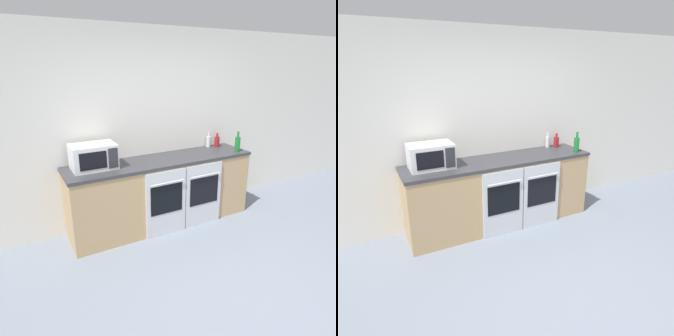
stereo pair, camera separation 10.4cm
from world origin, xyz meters
The scene contains 9 objects.
ground_plane centered at (0.00, 0.00, 0.00)m, with size 16.00×16.00×0.00m, color gray.
wall_back centered at (0.00, 2.03, 1.30)m, with size 10.00×0.06×2.60m.
counter_back centered at (0.00, 1.71, 0.47)m, with size 2.56×0.62×0.94m.
oven_left centered at (-0.11, 1.39, 0.45)m, with size 0.56×0.06×0.88m.
oven_right centered at (0.47, 1.39, 0.45)m, with size 0.56×0.06×0.88m.
microwave centered at (-0.89, 1.76, 1.09)m, with size 0.52×0.35×0.30m.
bottle_red centered at (1.03, 1.87, 1.02)m, with size 0.08×0.08×0.21m.
bottle_green centered at (1.12, 1.52, 1.05)m, with size 0.08×0.08×0.29m.
bottle_clear centered at (0.92, 1.93, 1.03)m, with size 0.07×0.07×0.22m.
Camera 1 is at (-1.74, -1.66, 2.11)m, focal length 32.00 mm.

